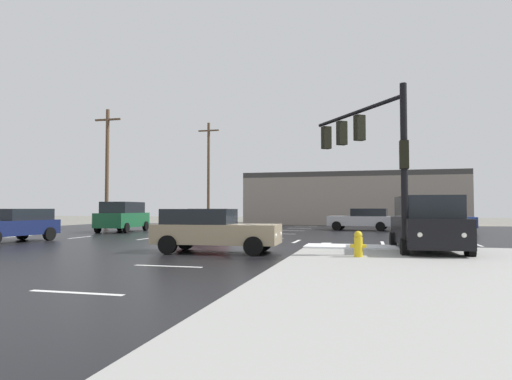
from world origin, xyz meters
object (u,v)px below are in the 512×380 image
(traffic_signal_mast, at_px, (369,143))
(sedan_red, at_px, (206,223))
(sedan_navy, at_px, (13,224))
(utility_pole_distant, at_px, (209,171))
(fire_hydrant, at_px, (358,244))
(suv_green, at_px, (123,216))
(sedan_silver, at_px, (362,219))
(sedan_tan, at_px, (212,229))
(suv_black, at_px, (427,223))
(utility_pole_far, at_px, (107,166))
(sedan_blue, at_px, (436,220))

(traffic_signal_mast, xyz_separation_m, sedan_red, (-8.44, 5.86, -3.13))
(sedan_navy, height_order, utility_pole_distant, utility_pole_distant)
(traffic_signal_mast, distance_m, utility_pole_distant, 30.92)
(sedan_navy, bearing_deg, fire_hydrant, 83.54)
(utility_pole_distant, bearing_deg, suv_green, -91.56)
(fire_hydrant, bearing_deg, sedan_navy, 167.03)
(traffic_signal_mast, height_order, sedan_silver, traffic_signal_mast)
(sedan_navy, bearing_deg, sedan_tan, 84.19)
(sedan_silver, bearing_deg, suv_black, 104.71)
(sedan_tan, xyz_separation_m, utility_pole_far, (-14.27, 15.40, 4.05))
(sedan_navy, relative_size, utility_pole_distant, 0.45)
(suv_green, xyz_separation_m, sedan_tan, (10.81, -12.01, -0.24))
(utility_pole_distant, bearing_deg, fire_hydrant, -61.69)
(sedan_silver, height_order, utility_pole_far, utility_pole_far)
(fire_hydrant, height_order, sedan_tan, sedan_tan)
(sedan_silver, relative_size, suv_black, 0.95)
(sedan_red, relative_size, sedan_silver, 1.00)
(sedan_red, xyz_separation_m, suv_green, (-7.94, 4.98, 0.24))
(sedan_silver, height_order, suv_black, suv_black)
(traffic_signal_mast, xyz_separation_m, sedan_navy, (-16.48, 1.22, -3.13))
(suv_green, distance_m, utility_pole_far, 6.16)
(sedan_blue, height_order, utility_pole_far, utility_pole_far)
(traffic_signal_mast, xyz_separation_m, fire_hydrant, (-0.36, -2.50, -3.45))
(suv_black, bearing_deg, utility_pole_distant, -149.05)
(suv_black, bearing_deg, traffic_signal_mast, -87.78)
(sedan_red, distance_m, suv_green, 9.37)
(suv_green, bearing_deg, utility_pole_distant, -7.91)
(utility_pole_far, bearing_deg, utility_pole_distant, 72.36)
(suv_green, relative_size, sedan_blue, 1.07)
(suv_green, bearing_deg, sedan_tan, -144.35)
(suv_green, distance_m, suv_black, 21.19)
(fire_hydrant, bearing_deg, suv_green, 140.22)
(sedan_silver, relative_size, sedan_navy, 1.00)
(sedan_silver, bearing_deg, fire_hydrant, 96.78)
(sedan_navy, distance_m, utility_pole_far, 14.04)
(sedan_navy, height_order, utility_pole_far, utility_pole_far)
(suv_green, distance_m, sedan_blue, 21.22)
(sedan_tan, distance_m, suv_black, 7.63)
(sedan_silver, bearing_deg, sedan_navy, 50.63)
(suv_black, xyz_separation_m, utility_pole_far, (-21.77, 14.04, 3.81))
(sedan_tan, distance_m, sedan_navy, 11.17)
(suv_green, xyz_separation_m, utility_pole_distant, (0.43, 15.61, 4.34))
(sedan_navy, relative_size, suv_black, 0.95)
(fire_hydrant, bearing_deg, traffic_signal_mast, 81.84)
(sedan_red, height_order, suv_green, suv_green)
(utility_pole_far, relative_size, utility_pole_distant, 0.90)
(traffic_signal_mast, xyz_separation_m, suv_black, (1.94, 0.19, -2.90))
(traffic_signal_mast, height_order, utility_pole_distant, utility_pole_distant)
(fire_hydrant, height_order, suv_green, suv_green)
(fire_hydrant, relative_size, suv_green, 0.16)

